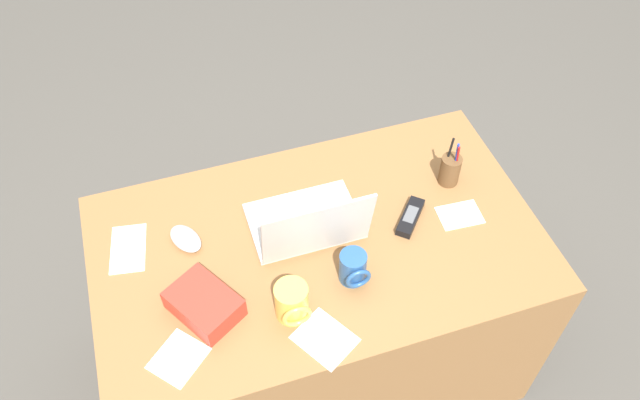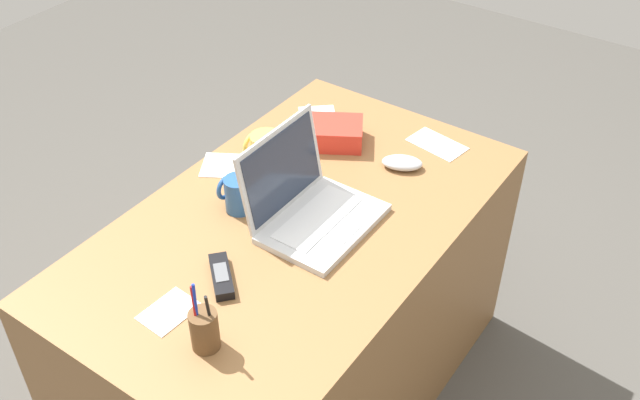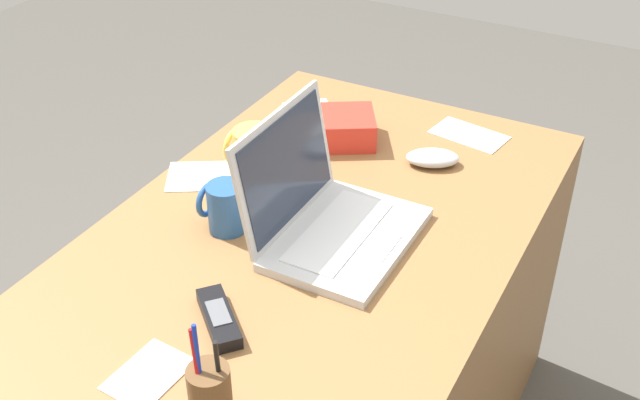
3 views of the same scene
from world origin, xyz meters
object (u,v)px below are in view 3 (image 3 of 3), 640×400
(computer_mouse, at_px, (433,158))
(cordless_phone, at_px, (219,318))
(laptop, at_px, (327,215))
(coffee_mug_tall, at_px, (253,153))
(snack_bag, at_px, (334,128))
(pen_holder, at_px, (210,394))
(coffee_mug_white, at_px, (225,207))

(computer_mouse, height_order, cordless_phone, computer_mouse)
(cordless_phone, bearing_deg, laptop, -8.00)
(computer_mouse, distance_m, cordless_phone, 0.65)
(coffee_mug_tall, bearing_deg, snack_bag, -20.38)
(laptop, distance_m, cordless_phone, 0.30)
(computer_mouse, height_order, coffee_mug_tall, coffee_mug_tall)
(cordless_phone, relative_size, pen_holder, 0.77)
(pen_holder, bearing_deg, snack_bag, 15.32)
(cordless_phone, bearing_deg, pen_holder, -148.51)
(laptop, distance_m, coffee_mug_white, 0.19)
(computer_mouse, relative_size, pen_holder, 0.66)
(laptop, relative_size, pen_holder, 1.80)
(laptop, bearing_deg, snack_bag, 25.26)
(computer_mouse, bearing_deg, laptop, 140.97)
(coffee_mug_white, xyz_separation_m, pen_holder, (-0.40, -0.24, 0.00))
(computer_mouse, xyz_separation_m, snack_bag, (-0.01, 0.24, 0.02))
(laptop, height_order, snack_bag, laptop)
(laptop, bearing_deg, computer_mouse, -13.32)
(laptop, xyz_separation_m, coffee_mug_tall, (0.12, 0.24, 0.01))
(laptop, height_order, pen_holder, laptop)
(laptop, height_order, coffee_mug_white, laptop)
(pen_holder, bearing_deg, cordless_phone, 31.49)
(cordless_phone, distance_m, pen_holder, 0.20)
(pen_holder, bearing_deg, laptop, 7.63)
(coffee_mug_tall, bearing_deg, cordless_phone, -154.97)
(cordless_phone, height_order, pen_holder, pen_holder)
(coffee_mug_white, bearing_deg, snack_bag, -3.64)
(laptop, height_order, cordless_phone, laptop)
(computer_mouse, bearing_deg, snack_bag, 66.11)
(laptop, relative_size, computer_mouse, 2.74)
(computer_mouse, relative_size, cordless_phone, 0.85)
(coffee_mug_white, height_order, coffee_mug_tall, coffee_mug_tall)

